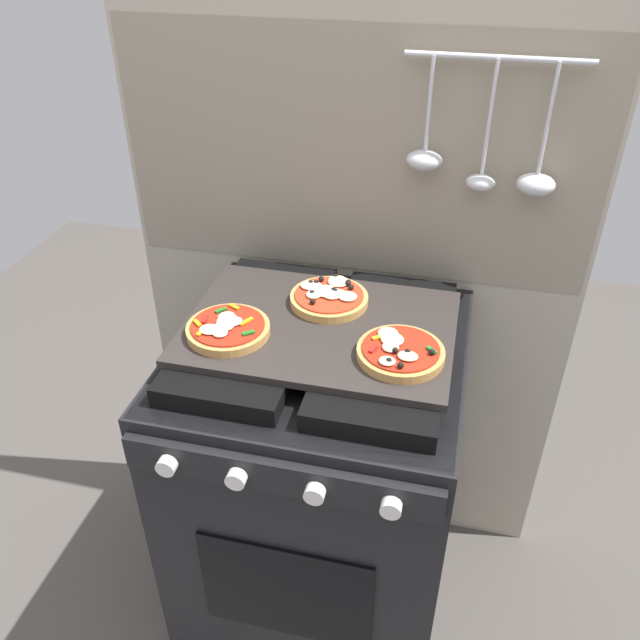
# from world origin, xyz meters

# --- Properties ---
(ground_plane) EXTENTS (4.00, 4.00, 0.00)m
(ground_plane) POSITION_xyz_m (0.00, 0.00, 0.00)
(ground_plane) COLOR #4C4742
(kitchen_backsplash) EXTENTS (1.10, 0.09, 1.55)m
(kitchen_backsplash) POSITION_xyz_m (0.00, 0.33, 0.79)
(kitchen_backsplash) COLOR #B2A893
(kitchen_backsplash) RESTS_ON ground_plane
(stove) EXTENTS (0.60, 0.64, 0.90)m
(stove) POSITION_xyz_m (-0.00, -0.00, 0.45)
(stove) COLOR black
(stove) RESTS_ON ground_plane
(baking_tray) EXTENTS (0.54, 0.38, 0.02)m
(baking_tray) POSITION_xyz_m (0.00, 0.00, 0.91)
(baking_tray) COLOR #2D2826
(baking_tray) RESTS_ON stove
(pizza_left) EXTENTS (0.17, 0.17, 0.03)m
(pizza_left) POSITION_xyz_m (-0.17, -0.07, 0.93)
(pizza_left) COLOR #C18947
(pizza_left) RESTS_ON baking_tray
(pizza_right) EXTENTS (0.17, 0.17, 0.03)m
(pizza_right) POSITION_xyz_m (0.17, -0.07, 0.93)
(pizza_right) COLOR #C18947
(pizza_right) RESTS_ON baking_tray
(pizza_center) EXTENTS (0.17, 0.17, 0.03)m
(pizza_center) POSITION_xyz_m (-0.00, 0.09, 0.93)
(pizza_center) COLOR tan
(pizza_center) RESTS_ON baking_tray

